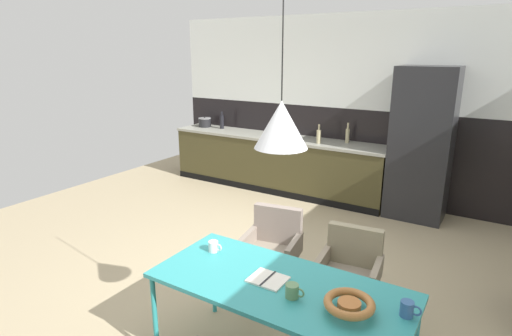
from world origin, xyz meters
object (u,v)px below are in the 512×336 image
object	(u,v)px
refrigerator_column	(421,144)
pendant_lamp_over_table_near	(281,125)
mug_dark_espresso	(408,309)
bottle_oil_tall	(347,135)
dining_table	(279,290)
armchair_near_window	(351,264)
armchair_corner_seat	(273,241)
cooking_pot	(205,122)
open_book	(268,279)
mug_white_ceramic	(214,246)
mug_short_terracotta	(293,291)
bottle_wine_green	(222,121)
bottle_vinegar_dark	(319,136)
fruit_bowl	(349,304)

from	to	relation	value
refrigerator_column	pendant_lamp_over_table_near	distance (m)	3.64
mug_dark_espresso	pendant_lamp_over_table_near	distance (m)	1.29
refrigerator_column	bottle_oil_tall	xyz separation A→B (m)	(-1.07, 0.14, -0.01)
pendant_lamp_over_table_near	mug_dark_espresso	bearing A→B (deg)	7.20
dining_table	armchair_near_window	xyz separation A→B (m)	(0.19, 0.88, -0.17)
dining_table	pendant_lamp_over_table_near	bearing A→B (deg)	-90.00
armchair_corner_seat	cooking_pot	size ratio (longest dim) A/B	3.63
refrigerator_column	open_book	world-z (taller)	refrigerator_column
mug_white_ceramic	bottle_oil_tall	world-z (taller)	bottle_oil_tall
armchair_near_window	mug_white_ceramic	distance (m)	1.15
open_book	pendant_lamp_over_table_near	distance (m)	1.06
armchair_near_window	mug_short_terracotta	size ratio (longest dim) A/B	6.24
armchair_near_window	bottle_wine_green	size ratio (longest dim) A/B	2.61
bottle_vinegar_dark	mug_dark_espresso	bearing A→B (deg)	-58.87
bottle_wine_green	pendant_lamp_over_table_near	xyz separation A→B (m)	(3.14, -3.63, 0.77)
fruit_bowl	bottle_wine_green	world-z (taller)	bottle_wine_green
fruit_bowl	cooking_pot	world-z (taller)	cooking_pot
open_book	cooking_pot	world-z (taller)	cooking_pot
bottle_wine_green	pendant_lamp_over_table_near	size ratio (longest dim) A/B	0.29
cooking_pot	bottle_wine_green	bearing A→B (deg)	2.78
armchair_corner_seat	pendant_lamp_over_table_near	distance (m)	1.64
fruit_bowl	refrigerator_column	bearing A→B (deg)	94.77
open_book	mug_dark_espresso	xyz separation A→B (m)	(0.88, 0.09, 0.04)
mug_short_terracotta	dining_table	bearing A→B (deg)	146.53
mug_dark_espresso	dining_table	bearing A→B (deg)	-173.74
mug_short_terracotta	bottle_oil_tall	bearing A→B (deg)	105.06
bottle_wine_green	armchair_corner_seat	bearing A→B (deg)	-46.46
refrigerator_column	cooking_pot	world-z (taller)	refrigerator_column
armchair_corner_seat	mug_short_terracotta	size ratio (longest dim) A/B	6.42
armchair_corner_seat	mug_short_terracotta	world-z (taller)	armchair_corner_seat
mug_short_terracotta	bottle_vinegar_dark	size ratio (longest dim) A/B	0.45
armchair_corner_seat	dining_table	bearing A→B (deg)	111.87
armchair_near_window	open_book	world-z (taller)	armchair_near_window
open_book	cooking_pot	size ratio (longest dim) A/B	1.08
mug_white_ceramic	pendant_lamp_over_table_near	distance (m)	1.21
armchair_near_window	open_book	xyz separation A→B (m)	(-0.28, -0.88, 0.22)
fruit_bowl	bottle_wine_green	distance (m)	5.18
mug_dark_espresso	bottle_vinegar_dark	distance (m)	3.88
dining_table	mug_white_ceramic	bearing A→B (deg)	168.57
mug_short_terracotta	bottle_wine_green	size ratio (longest dim) A/B	0.42
fruit_bowl	open_book	world-z (taller)	fruit_bowl
fruit_bowl	bottle_vinegar_dark	world-z (taller)	bottle_vinegar_dark
fruit_bowl	mug_white_ceramic	bearing A→B (deg)	170.49
mug_dark_espresso	pendant_lamp_over_table_near	bearing A→B (deg)	-172.80
fruit_bowl	bottle_vinegar_dark	bearing A→B (deg)	116.23
dining_table	cooking_pot	bearing A→B (deg)	134.25
refrigerator_column	bottle_oil_tall	world-z (taller)	refrigerator_column
bottle_vinegar_dark	dining_table	bearing A→B (deg)	-70.39
dining_table	bottle_oil_tall	bearing A→B (deg)	103.33
refrigerator_column	mug_white_ceramic	xyz separation A→B (m)	(-0.84, -3.41, -0.25)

